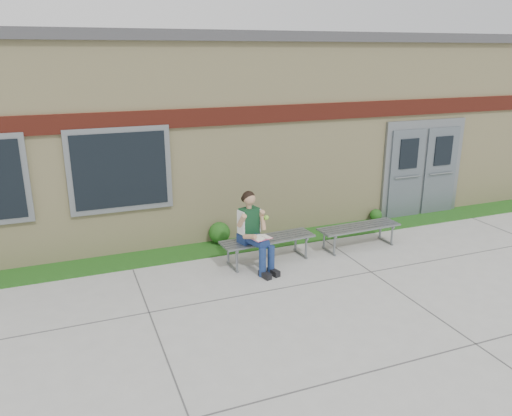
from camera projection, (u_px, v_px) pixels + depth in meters
name	position (u px, v px, depth m)	size (l,w,h in m)	color
ground	(337.00, 293.00, 8.22)	(80.00, 80.00, 0.00)	#9E9E99
grass_strip	(274.00, 240.00, 10.53)	(16.00, 0.80, 0.02)	#194F15
school_building	(223.00, 120.00, 12.91)	(16.20, 6.22, 4.20)	beige
bench_left	(268.00, 243.00, 9.38)	(1.84, 0.63, 0.47)	slate
bench_right	(359.00, 231.00, 10.08)	(1.74, 0.55, 0.45)	slate
girl	(254.00, 230.00, 8.95)	(0.60, 0.92, 1.44)	navy
shrub_mid	(219.00, 233.00, 10.29)	(0.44, 0.44, 0.44)	#194F15
shrub_east	(376.00, 215.00, 11.65)	(0.28, 0.28, 0.28)	#194F15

